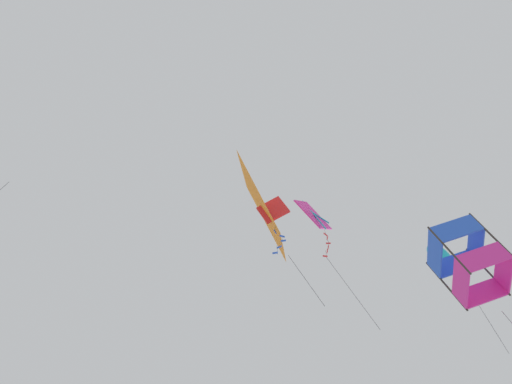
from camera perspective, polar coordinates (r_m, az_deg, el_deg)
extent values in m
cube|color=blue|center=(23.03, 16.32, -3.50)|extent=(0.47, 1.40, 0.70)
cube|color=blue|center=(22.45, 13.39, -4.57)|extent=(0.47, 1.40, 0.70)
cube|color=blue|center=(23.18, 14.79, -5.31)|extent=(1.53, 0.25, 1.15)
cube|color=blue|center=(22.29, 14.97, -2.69)|extent=(1.53, 0.25, 1.15)
cube|color=#DB2D93|center=(22.21, 18.25, -5.50)|extent=(0.47, 1.40, 0.70)
cube|color=#DB2D93|center=(21.60, 15.25, -6.68)|extent=(0.47, 1.40, 0.70)
cube|color=#DB2D93|center=(22.37, 16.65, -7.37)|extent=(1.53, 0.25, 1.15)
cube|color=#DB2D93|center=(21.44, 16.91, -4.74)|extent=(1.53, 0.25, 1.15)
cylinder|color=#332D28|center=(23.07, 17.14, -5.76)|extent=(0.80, 0.16, 2.09)
cylinder|color=#332D28|center=(22.18, 17.41, -3.15)|extent=(0.80, 0.16, 2.09)
cylinder|color=#332D28|center=(22.48, 14.22, -6.89)|extent=(0.80, 0.16, 2.09)
cylinder|color=#332D28|center=(21.56, 14.39, -4.26)|extent=(0.80, 0.16, 2.09)
cube|color=#DB2D93|center=(29.52, 4.35, -1.75)|extent=(1.63, 1.49, 2.11)
cylinder|color=#1EB2C6|center=(29.52, 4.40, -1.71)|extent=(0.78, 0.55, 2.36)
cylinder|color=#1EB2C6|center=(29.68, 4.27, -1.55)|extent=(1.44, 1.07, 0.05)
cylinder|color=#47474C|center=(28.41, 5.26, -3.03)|extent=(0.04, 0.01, 0.26)
cube|color=red|center=(28.32, 5.28, -3.22)|extent=(0.14, 0.12, 0.06)
cylinder|color=#47474C|center=(28.21, 5.35, -3.35)|extent=(0.06, 0.06, 0.26)
cube|color=red|center=(28.10, 5.43, -3.48)|extent=(0.04, 0.17, 0.06)
cylinder|color=#47474C|center=(28.02, 5.46, -3.68)|extent=(0.06, 0.03, 0.26)
cube|color=red|center=(27.93, 5.50, -3.89)|extent=(0.17, 0.03, 0.06)
cylinder|color=#47474C|center=(27.82, 5.50, -4.03)|extent=(0.05, 0.03, 0.26)
cube|color=red|center=(27.71, 5.50, -4.17)|extent=(0.02, 0.17, 0.06)
cylinder|color=#47474C|center=(27.60, 5.46, -4.32)|extent=(0.04, 0.07, 0.26)
cube|color=red|center=(27.50, 5.42, -4.47)|extent=(0.02, 0.17, 0.06)
cylinder|color=#47474C|center=(27.40, 5.34, -4.66)|extent=(0.04, 0.10, 0.26)
cube|color=red|center=(27.31, 5.26, -4.86)|extent=(0.17, 0.04, 0.06)
cylinder|color=#47474C|center=(27.03, 7.19, -7.37)|extent=(1.22, 1.56, 5.26)
pyramid|color=orange|center=(25.02, 0.66, -1.27)|extent=(2.12, 3.64, 2.15)
cube|color=red|center=(24.81, 1.30, -1.36)|extent=(1.11, 0.49, 1.26)
cube|color=red|center=(25.81, -0.05, -0.23)|extent=(0.45, 0.88, 0.24)
cylinder|color=#47474C|center=(24.01, 1.49, -2.81)|extent=(0.04, 0.04, 0.26)
cube|color=blue|center=(23.92, 1.46, -3.03)|extent=(0.10, 0.16, 0.06)
cylinder|color=#47474C|center=(23.82, 1.72, -3.20)|extent=(0.04, 0.22, 0.26)
cube|color=blue|center=(23.72, 1.99, -3.37)|extent=(0.17, 0.06, 0.06)
cylinder|color=#47474C|center=(23.61, 2.04, -3.54)|extent=(0.04, 0.04, 0.26)
cube|color=blue|center=(23.50, 2.09, -3.71)|extent=(0.17, 0.05, 0.06)
cylinder|color=#47474C|center=(23.41, 1.93, -3.95)|extent=(0.05, 0.14, 0.26)
cube|color=blue|center=(23.33, 1.77, -4.19)|extent=(0.15, 0.11, 0.06)
cylinder|color=#47474C|center=(23.23, 1.62, -4.41)|extent=(0.03, 0.14, 0.26)
cube|color=blue|center=(23.14, 1.46, -4.63)|extent=(0.17, 0.06, 0.06)
cylinder|color=#47474C|center=(22.89, 3.72, -6.55)|extent=(0.79, 1.71, 4.04)
ellipsoid|color=#1EB2C6|center=(28.87, 13.78, -4.79)|extent=(1.28, 0.92, 1.55)
cube|color=red|center=(29.22, 13.60, -5.14)|extent=(0.27, 0.54, 0.30)
cube|color=red|center=(28.73, 13.55, -4.06)|extent=(0.27, 0.54, 0.30)
cube|color=red|center=(28.37, 14.82, -5.68)|extent=(0.60, 0.17, 0.60)
sphere|color=black|center=(29.40, 13.68, -4.37)|extent=(0.17, 0.14, 0.15)
sphere|color=black|center=(29.14, 13.66, -3.80)|extent=(0.17, 0.14, 0.15)
cylinder|color=#47474C|center=(27.03, 17.00, -8.98)|extent=(0.20, 1.08, 4.28)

